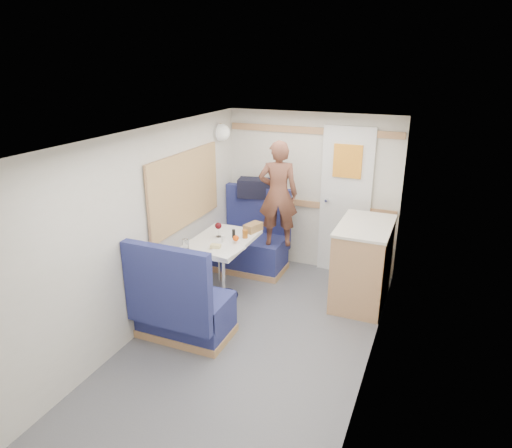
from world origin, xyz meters
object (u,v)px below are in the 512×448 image
at_px(tray, 226,251).
at_px(bench_far, 252,247).
at_px(cheese_block, 216,246).
at_px(wine_glass, 218,226).
at_px(dome_light, 222,132).
at_px(duffel_bag, 258,188).
at_px(tumbler_left, 186,244).
at_px(beer_glass, 245,234).
at_px(pepper_grinder, 234,234).
at_px(bench_near, 182,311).
at_px(galley_counter, 362,263).
at_px(person, 278,194).
at_px(orange_fruit, 236,238).
at_px(bread_loaf, 253,227).
at_px(dinette_table, 221,252).
at_px(salt_grinder, 223,239).

bearing_deg(tray, bench_far, 99.75).
xyz_separation_m(cheese_block, wine_glass, (-0.14, 0.33, 0.09)).
bearing_deg(dome_light, duffel_bag, 36.41).
bearing_deg(duffel_bag, tumbler_left, -109.64).
distance_m(beer_glass, pepper_grinder, 0.13).
height_order(bench_near, duffel_bag, duffel_bag).
xyz_separation_m(tray, pepper_grinder, (-0.09, 0.39, 0.04)).
bearing_deg(galley_counter, person, 170.41).
distance_m(bench_far, orange_fruit, 1.02).
bearing_deg(beer_glass, wine_glass, -164.61).
relative_size(bench_near, wine_glass, 6.25).
height_order(cheese_block, bread_loaf, bread_loaf).
relative_size(galley_counter, wine_glass, 5.48).
height_order(wine_glass, bread_loaf, wine_glass).
height_order(dinette_table, bench_far, bench_far).
relative_size(bench_far, person, 0.82).
bearing_deg(person, wine_glass, 38.09).
bearing_deg(bench_near, wine_glass, 93.98).
height_order(dinette_table, bread_loaf, bread_loaf).
bearing_deg(dome_light, bench_near, -77.18).
relative_size(bench_near, pepper_grinder, 10.92).
bearing_deg(orange_fruit, dome_light, 123.67).
height_order(bench_far, tray, bench_far).
distance_m(bench_near, salt_grinder, 0.92).
relative_size(duffel_bag, cheese_block, 4.71).
height_order(duffel_bag, salt_grinder, duffel_bag).
xyz_separation_m(bench_near, dome_light, (-0.39, 1.71, 1.45)).
relative_size(person, duffel_bag, 2.57).
bearing_deg(beer_glass, dome_light, 131.13).
xyz_separation_m(bench_far, orange_fruit, (0.19, -0.89, 0.47)).
xyz_separation_m(bench_far, dome_light, (-0.39, -0.01, 1.45)).
bearing_deg(orange_fruit, dinette_table, 173.53).
relative_size(dome_light, wine_glass, 1.19).
relative_size(bench_far, dome_light, 5.25).
distance_m(bench_near, cheese_block, 0.75).
xyz_separation_m(dinette_table, person, (0.40, 0.73, 0.52)).
bearing_deg(cheese_block, salt_grinder, 93.24).
relative_size(bench_near, tray, 2.93).
relative_size(galley_counter, salt_grinder, 11.09).
bearing_deg(galley_counter, duffel_bag, 159.08).
xyz_separation_m(orange_fruit, wine_glass, (-0.26, 0.09, 0.07)).
bearing_deg(orange_fruit, wine_glass, 161.04).
relative_size(person, tumbler_left, 11.69).
xyz_separation_m(duffel_bag, bread_loaf, (0.25, -0.75, -0.25)).
relative_size(cheese_block, bread_loaf, 0.47).
bearing_deg(dome_light, person, -8.62).
xyz_separation_m(cheese_block, tumbler_left, (-0.29, -0.11, 0.02)).
distance_m(dinette_table, bench_near, 0.90).
xyz_separation_m(wine_glass, beer_glass, (0.29, 0.08, -0.08)).
height_order(duffel_bag, bread_loaf, duffel_bag).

